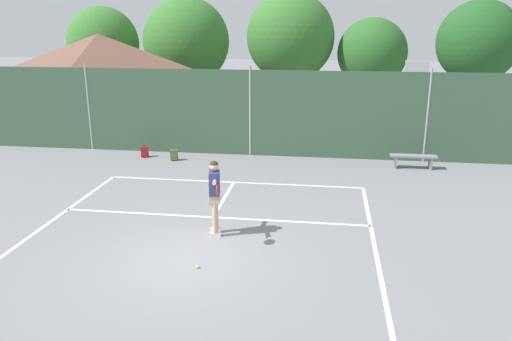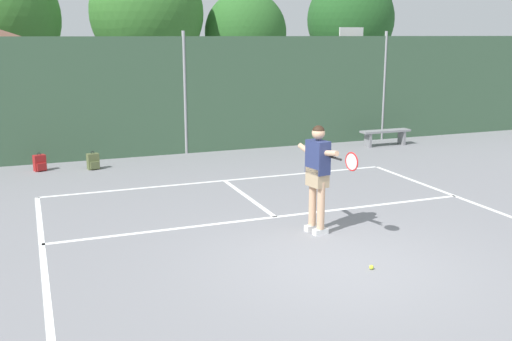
{
  "view_description": "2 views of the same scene",
  "coord_description": "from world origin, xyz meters",
  "px_view_note": "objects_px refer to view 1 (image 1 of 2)",
  "views": [
    {
      "loc": [
        2.87,
        -9.48,
        4.97
      ],
      "look_at": [
        0.93,
        4.08,
        0.86
      ],
      "focal_mm": 34.83,
      "sensor_mm": 36.0,
      "label": 1
    },
    {
      "loc": [
        -4.14,
        -7.24,
        3.31
      ],
      "look_at": [
        -0.3,
        2.68,
        0.87
      ],
      "focal_mm": 41.64,
      "sensor_mm": 36.0,
      "label": 2
    }
  ],
  "objects_px": {
    "tennis_player": "(215,191)",
    "courtside_bench": "(413,158)",
    "basketball_hoop": "(415,92)",
    "backpack_olive": "(174,155)",
    "backpack_red": "(145,152)",
    "tennis_ball": "(197,267)"
  },
  "relations": [
    {
      "from": "tennis_player",
      "to": "courtside_bench",
      "type": "height_order",
      "value": "tennis_player"
    },
    {
      "from": "basketball_hoop",
      "to": "backpack_olive",
      "type": "xyz_separation_m",
      "value": [
        -8.99,
        -3.0,
        -2.12
      ]
    },
    {
      "from": "basketball_hoop",
      "to": "backpack_red",
      "type": "xyz_separation_m",
      "value": [
        -10.25,
        -2.71,
        -2.12
      ]
    },
    {
      "from": "backpack_red",
      "to": "backpack_olive",
      "type": "bearing_deg",
      "value": -13.12
    },
    {
      "from": "basketball_hoop",
      "to": "backpack_olive",
      "type": "relative_size",
      "value": 7.67
    },
    {
      "from": "basketball_hoop",
      "to": "backpack_red",
      "type": "height_order",
      "value": "basketball_hoop"
    },
    {
      "from": "tennis_player",
      "to": "backpack_olive",
      "type": "bearing_deg",
      "value": 115.21
    },
    {
      "from": "tennis_ball",
      "to": "backpack_olive",
      "type": "height_order",
      "value": "backpack_olive"
    },
    {
      "from": "tennis_player",
      "to": "backpack_red",
      "type": "height_order",
      "value": "tennis_player"
    },
    {
      "from": "tennis_player",
      "to": "tennis_ball",
      "type": "xyz_separation_m",
      "value": [
        -0.0,
        -1.75,
        -1.08
      ]
    },
    {
      "from": "backpack_red",
      "to": "courtside_bench",
      "type": "distance_m",
      "value": 9.93
    },
    {
      "from": "basketball_hoop",
      "to": "tennis_player",
      "type": "bearing_deg",
      "value": -122.35
    },
    {
      "from": "tennis_ball",
      "to": "courtside_bench",
      "type": "height_order",
      "value": "courtside_bench"
    },
    {
      "from": "tennis_ball",
      "to": "courtside_bench",
      "type": "relative_size",
      "value": 0.04
    },
    {
      "from": "basketball_hoop",
      "to": "backpack_olive",
      "type": "bearing_deg",
      "value": -161.54
    },
    {
      "from": "courtside_bench",
      "to": "basketball_hoop",
      "type": "bearing_deg",
      "value": 83.56
    },
    {
      "from": "backpack_red",
      "to": "backpack_olive",
      "type": "relative_size",
      "value": 1.0
    },
    {
      "from": "tennis_ball",
      "to": "backpack_olive",
      "type": "distance_m",
      "value": 8.72
    },
    {
      "from": "tennis_player",
      "to": "tennis_ball",
      "type": "bearing_deg",
      "value": -90.06
    },
    {
      "from": "basketball_hoop",
      "to": "backpack_red",
      "type": "distance_m",
      "value": 10.81
    },
    {
      "from": "basketball_hoop",
      "to": "courtside_bench",
      "type": "height_order",
      "value": "basketball_hoop"
    },
    {
      "from": "basketball_hoop",
      "to": "courtside_bench",
      "type": "xyz_separation_m",
      "value": [
        -0.32,
        -2.85,
        -1.95
      ]
    }
  ]
}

